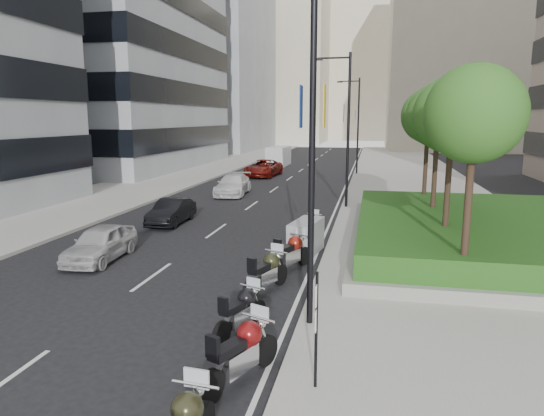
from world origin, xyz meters
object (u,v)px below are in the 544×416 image
(lamp_post_0, at_px, (306,129))
(car_b, at_px, (171,212))
(car_d, at_px, (263,168))
(parking_sign, at_px, (316,324))
(motorcycle_5, at_px, (306,237))
(delivery_van, at_px, (278,157))
(motorcycle_4, at_px, (291,253))
(motorcycle_2, at_px, (242,311))
(car_c, at_px, (233,185))
(lamp_post_1, at_px, (346,123))
(motorcycle_3, at_px, (267,272))
(motorcycle_6, at_px, (309,227))
(motorcycle_1, at_px, (242,352))
(car_a, at_px, (100,243))
(lamp_post_2, at_px, (357,121))

(lamp_post_0, bearing_deg, car_b, 127.18)
(car_b, distance_m, car_d, 21.03)
(parking_sign, height_order, car_d, parking_sign)
(motorcycle_5, bearing_deg, delivery_van, 22.43)
(motorcycle_4, bearing_deg, motorcycle_2, -159.70)
(car_c, bearing_deg, delivery_van, 88.12)
(lamp_post_1, relative_size, motorcycle_5, 3.85)
(motorcycle_2, relative_size, motorcycle_3, 0.91)
(car_c, bearing_deg, lamp_post_1, -30.31)
(motorcycle_6, height_order, car_d, car_d)
(car_b, height_order, car_d, car_d)
(lamp_post_0, height_order, motorcycle_4, lamp_post_0)
(car_d, bearing_deg, car_b, -86.19)
(lamp_post_1, relative_size, motorcycle_3, 3.86)
(motorcycle_5, height_order, motorcycle_6, motorcycle_5)
(motorcycle_3, distance_m, car_b, 11.13)
(motorcycle_2, bearing_deg, motorcycle_5, 14.77)
(car_d, bearing_deg, motorcycle_1, -73.99)
(car_b, height_order, delivery_van, delivery_van)
(motorcycle_6, bearing_deg, parking_sign, -153.80)
(motorcycle_2, distance_m, car_b, 13.57)
(car_c, bearing_deg, lamp_post_0, -73.49)
(car_c, bearing_deg, motorcycle_3, -75.09)
(parking_sign, relative_size, motorcycle_5, 1.07)
(motorcycle_4, distance_m, car_a, 7.31)
(car_b, bearing_deg, motorcycle_2, -60.75)
(delivery_van, bearing_deg, car_c, -86.32)
(motorcycle_2, height_order, motorcycle_4, motorcycle_4)
(lamp_post_1, xyz_separation_m, car_d, (-8.31, 15.07, -4.30))
(lamp_post_1, bearing_deg, car_b, -144.55)
(parking_sign, bearing_deg, motorcycle_2, 132.20)
(car_c, bearing_deg, lamp_post_2, 56.20)
(motorcycle_6, relative_size, car_d, 0.39)
(parking_sign, relative_size, car_c, 0.51)
(car_a, bearing_deg, lamp_post_2, 71.58)
(lamp_post_0, distance_m, motorcycle_4, 6.50)
(lamp_post_2, relative_size, motorcycle_3, 3.86)
(lamp_post_1, bearing_deg, motorcycle_4, -95.09)
(lamp_post_0, distance_m, motorcycle_1, 5.34)
(car_c, bearing_deg, motorcycle_4, -71.46)
(parking_sign, xyz_separation_m, delivery_van, (-9.56, 45.39, -0.45))
(motorcycle_3, height_order, delivery_van, delivery_van)
(motorcycle_5, height_order, delivery_van, delivery_van)
(lamp_post_2, distance_m, motorcycle_1, 38.15)
(lamp_post_2, bearing_deg, parking_sign, -89.01)
(motorcycle_3, xyz_separation_m, motorcycle_6, (0.44, 6.81, -0.06))
(lamp_post_1, bearing_deg, delivery_van, 109.32)
(car_a, distance_m, car_d, 27.63)
(motorcycle_2, relative_size, car_a, 0.54)
(lamp_post_1, xyz_separation_m, motorcycle_3, (-1.47, -14.69, -4.42))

